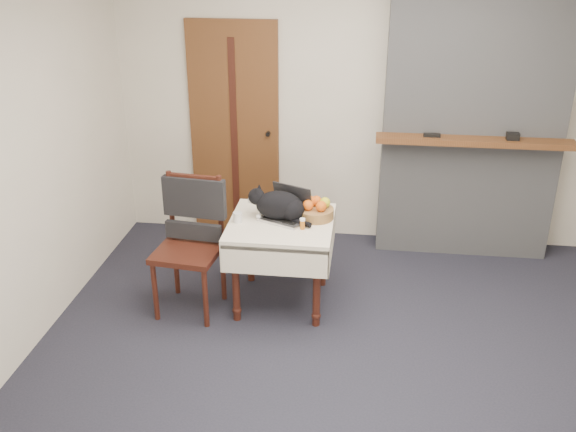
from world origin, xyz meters
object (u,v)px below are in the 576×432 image
at_px(laptop, 287,210).
at_px(fruit_basket, 316,210).
at_px(side_table, 281,235).
at_px(cat, 280,206).
at_px(cream_jar, 238,217).
at_px(chair, 192,225).
at_px(door, 235,131).
at_px(pill_bottle, 302,224).

height_order(laptop, fruit_basket, laptop).
distance_m(side_table, cat, 0.23).
xyz_separation_m(cream_jar, chair, (-0.35, -0.04, -0.07)).
bearing_deg(door, side_table, -64.43).
relative_size(side_table, laptop, 1.88).
distance_m(cat, fruit_basket, 0.28).
relative_size(door, pill_bottle, 23.95).
relative_size(cat, cream_jar, 6.54).
xyz_separation_m(laptop, pill_bottle, (0.14, -0.18, -0.02)).
relative_size(side_table, cream_jar, 10.01).
relative_size(cat, fruit_basket, 1.85).
xyz_separation_m(door, laptop, (0.64, -1.20, -0.24)).
height_order(laptop, chair, chair).
height_order(door, chair, door).
bearing_deg(cat, door, 123.18).
relative_size(door, chair, 1.90).
bearing_deg(chair, laptop, 19.33).
relative_size(side_table, fruit_basket, 2.84).
relative_size(laptop, cream_jar, 5.33).
relative_size(cat, chair, 0.48).
height_order(cream_jar, fruit_basket, fruit_basket).
bearing_deg(cat, laptop, 38.02).
distance_m(cream_jar, chair, 0.36).
bearing_deg(side_table, cream_jar, -170.26).
bearing_deg(laptop, side_table, -93.33).
relative_size(door, fruit_basket, 7.27).
bearing_deg(laptop, fruit_basket, 31.98).
xyz_separation_m(laptop, cat, (-0.05, -0.03, 0.05)).
bearing_deg(cream_jar, door, 102.22).
bearing_deg(fruit_basket, pill_bottle, -110.12).
height_order(side_table, cream_jar, cream_jar).
bearing_deg(door, cat, -64.26).
height_order(door, laptop, door).
relative_size(door, side_table, 2.56).
xyz_separation_m(side_table, fruit_basket, (0.25, 0.10, 0.18)).
distance_m(side_table, chair, 0.68).
height_order(fruit_basket, chair, chair).
distance_m(laptop, cream_jar, 0.38).
xyz_separation_m(side_table, cat, (-0.01, 0.04, 0.22)).
bearing_deg(laptop, cat, -125.22).
bearing_deg(pill_bottle, chair, 178.34).
xyz_separation_m(cat, pill_bottle, (0.19, -0.15, -0.07)).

